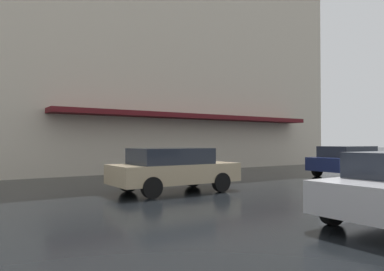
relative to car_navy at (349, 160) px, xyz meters
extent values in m
cube|color=beige|center=(16.68, 4.04, 8.23)|extent=(19.37, 22.77, 17.98)
cube|color=#591419|center=(6.40, 4.04, 2.24)|extent=(1.20, 15.94, 0.24)
cylinder|color=black|center=(-5.67, 9.27, -0.45)|extent=(0.20, 0.62, 0.62)
cube|color=navy|center=(0.00, -0.04, -0.15)|extent=(1.75, 4.10, 0.60)
cube|color=#232833|center=(0.00, 0.11, 0.40)|extent=(1.54, 2.46, 0.50)
cylinder|color=black|center=(0.83, -1.29, -0.45)|extent=(0.20, 0.62, 0.62)
cylinder|color=black|center=(-0.83, -1.29, -0.45)|extent=(0.20, 0.62, 0.62)
cylinder|color=black|center=(0.83, 1.21, -0.45)|extent=(0.20, 0.62, 0.62)
cylinder|color=black|center=(-0.83, 1.21, -0.45)|extent=(0.20, 0.62, 0.62)
cube|color=tan|center=(0.00, 9.45, -0.15)|extent=(1.75, 4.10, 0.60)
cube|color=#232833|center=(0.00, 9.60, 0.40)|extent=(1.54, 2.46, 0.50)
cylinder|color=black|center=(0.83, 8.20, -0.45)|extent=(0.20, 0.62, 0.62)
cylinder|color=black|center=(-0.83, 8.20, -0.45)|extent=(0.20, 0.62, 0.62)
cylinder|color=black|center=(0.83, 10.70, -0.45)|extent=(0.20, 0.62, 0.62)
cylinder|color=black|center=(-0.83, 10.70, -0.45)|extent=(0.20, 0.62, 0.62)
camera|label=1|loc=(-10.03, 15.44, 0.86)|focal=33.87mm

